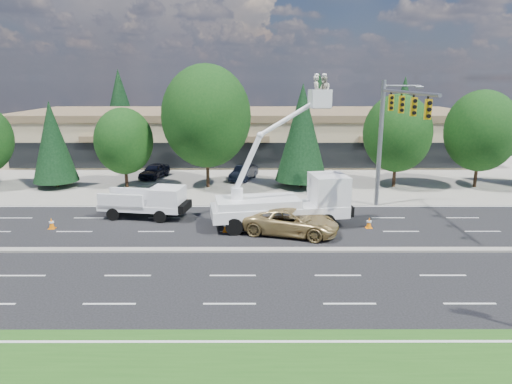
{
  "coord_description": "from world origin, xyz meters",
  "views": [
    {
      "loc": [
        1.08,
        -23.24,
        9.11
      ],
      "look_at": [
        1.12,
        3.6,
        2.4
      ],
      "focal_mm": 32.0,
      "sensor_mm": 36.0,
      "label": 1
    }
  ],
  "objects_px": {
    "utility_pickup": "(148,205)",
    "bucket_truck": "(291,195)",
    "minivan": "(291,221)",
    "signal_mast": "(391,126)"
  },
  "relations": [
    {
      "from": "bucket_truck",
      "to": "minivan",
      "type": "relative_size",
      "value": 1.66
    },
    {
      "from": "utility_pickup",
      "to": "minivan",
      "type": "relative_size",
      "value": 1.03
    },
    {
      "from": "signal_mast",
      "to": "utility_pickup",
      "type": "bearing_deg",
      "value": -176.76
    },
    {
      "from": "signal_mast",
      "to": "bucket_truck",
      "type": "height_order",
      "value": "bucket_truck"
    },
    {
      "from": "signal_mast",
      "to": "minivan",
      "type": "bearing_deg",
      "value": -148.03
    },
    {
      "from": "utility_pickup",
      "to": "minivan",
      "type": "height_order",
      "value": "utility_pickup"
    },
    {
      "from": "utility_pickup",
      "to": "bucket_truck",
      "type": "distance_m",
      "value": 9.66
    },
    {
      "from": "signal_mast",
      "to": "utility_pickup",
      "type": "relative_size",
      "value": 1.74
    },
    {
      "from": "signal_mast",
      "to": "bucket_truck",
      "type": "xyz_separation_m",
      "value": [
        -6.7,
        -2.72,
        -4.05
      ]
    },
    {
      "from": "utility_pickup",
      "to": "signal_mast",
      "type": "bearing_deg",
      "value": 12.74
    }
  ]
}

